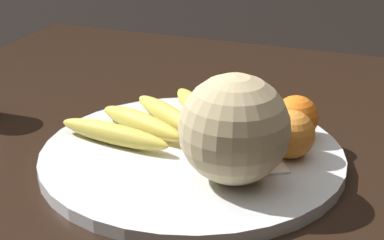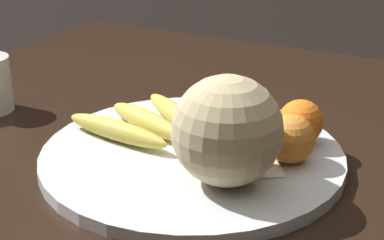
{
  "view_description": "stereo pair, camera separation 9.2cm",
  "coord_description": "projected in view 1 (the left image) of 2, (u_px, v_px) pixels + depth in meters",
  "views": [
    {
      "loc": [
        0.83,
        0.36,
        1.17
      ],
      "look_at": [
        0.03,
        0.06,
        0.81
      ],
      "focal_mm": 60.0,
      "sensor_mm": 36.0,
      "label": 1
    },
    {
      "loc": [
        0.79,
        0.44,
        1.17
      ],
      "look_at": [
        0.03,
        0.06,
        0.81
      ],
      "focal_mm": 60.0,
      "sensor_mm": 36.0,
      "label": 2
    }
  ],
  "objects": [
    {
      "name": "orange_front_left",
      "position": [
        296.0,
        117.0,
        0.97
      ],
      "size": [
        0.07,
        0.07,
        0.07
      ],
      "color": "orange",
      "rests_on": "fruit_bowl"
    },
    {
      "name": "melon",
      "position": [
        234.0,
        129.0,
        0.83
      ],
      "size": [
        0.15,
        0.15,
        0.15
      ],
      "color": "#C6B284",
      "rests_on": "fruit_bowl"
    },
    {
      "name": "fruit_bowl",
      "position": [
        192.0,
        156.0,
        0.94
      ],
      "size": [
        0.45,
        0.45,
        0.02
      ],
      "color": "silver",
      "rests_on": "kitchen_table"
    },
    {
      "name": "orange_back_left",
      "position": [
        256.0,
        126.0,
        0.95
      ],
      "size": [
        0.06,
        0.06,
        0.06
      ],
      "color": "orange",
      "rests_on": "fruit_bowl"
    },
    {
      "name": "orange_mid_center",
      "position": [
        291.0,
        135.0,
        0.91
      ],
      "size": [
        0.07,
        0.07,
        0.07
      ],
      "color": "orange",
      "rests_on": "fruit_bowl"
    },
    {
      "name": "produce_tag",
      "position": [
        267.0,
        159.0,
        0.91
      ],
      "size": [
        0.1,
        0.08,
        0.0
      ],
      "rotation": [
        0.0,
        0.0,
        0.56
      ],
      "color": "white",
      "rests_on": "fruit_bowl"
    },
    {
      "name": "orange_front_right",
      "position": [
        208.0,
        123.0,
        0.96
      ],
      "size": [
        0.07,
        0.07,
        0.07
      ],
      "color": "orange",
      "rests_on": "fruit_bowl"
    },
    {
      "name": "kitchen_table",
      "position": [
        166.0,
        200.0,
        1.03
      ],
      "size": [
        1.21,
        1.14,
        0.74
      ],
      "color": "black",
      "rests_on": "ground_plane"
    },
    {
      "name": "banana_bunch",
      "position": [
        156.0,
        120.0,
        1.01
      ],
      "size": [
        0.25,
        0.24,
        0.03
      ],
      "rotation": [
        0.0,
        0.0,
        4.21
      ],
      "color": "#473819",
      "rests_on": "fruit_bowl"
    }
  ]
}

